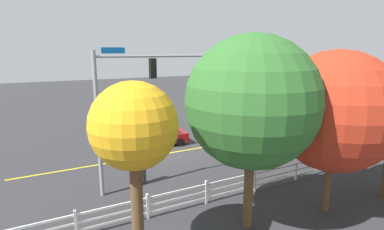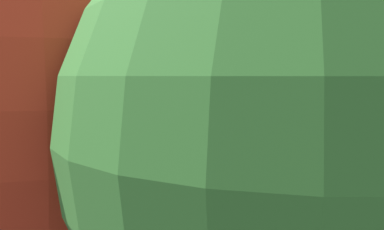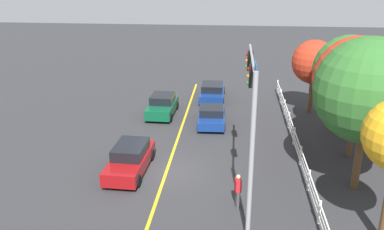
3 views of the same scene
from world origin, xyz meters
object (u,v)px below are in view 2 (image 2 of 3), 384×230
Objects in this scene: car_2 at (361,218)px; tree_4 at (36,98)px; pedestrian at (36,187)px; tree_1 at (283,135)px; car_0 at (180,166)px.

tree_4 is (4.53, 8.47, 3.96)m from car_2.
pedestrian is 12.71m from tree_1.
tree_1 is (-6.97, 12.93, 3.55)m from car_0.
tree_4 is at bearing -149.31° from pedestrian.
pedestrian is at bearing 64.24° from car_0.
car_2 is (-7.77, 4.03, -0.12)m from car_0.
tree_4 is (-6.30, 6.63, 3.66)m from pedestrian.
tree_1 is (-10.02, 7.06, 3.36)m from pedestrian.
car_0 is 6.62m from pedestrian.
car_0 is 13.47m from tree_4.
car_0 is 2.78× the size of pedestrian.
car_0 is 15.11m from tree_1.
tree_4 reaches higher than car_0.
tree_4 reaches higher than car_2.
car_2 is 0.62× the size of tree_4.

